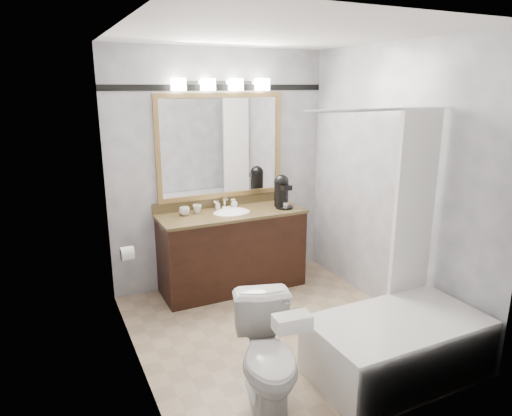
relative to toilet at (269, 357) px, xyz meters
name	(u,v)px	position (x,y,z in m)	size (l,w,h in m)	color
room	(279,195)	(0.51, 0.82, 0.89)	(2.42, 2.62, 2.52)	tan
vanity	(232,249)	(0.51, 1.84, 0.08)	(1.53, 0.58, 0.97)	black
mirror	(221,146)	(0.51, 2.10, 1.14)	(1.40, 0.04, 1.10)	tan
vanity_light_bar	(222,84)	(0.51, 2.05, 1.77)	(1.02, 0.14, 0.12)	silver
accent_stripe	(219,88)	(0.51, 2.11, 1.74)	(2.40, 0.01, 0.06)	black
bathtub	(398,337)	(1.06, -0.08, -0.08)	(1.30, 0.75, 1.96)	white
tp_roll	(127,253)	(-0.63, 1.48, 0.34)	(0.12, 0.12, 0.11)	white
toilet	(269,357)	(0.00, 0.00, 0.00)	(0.41, 0.71, 0.73)	white
tissue_box	(292,322)	(0.00, -0.30, 0.41)	(0.22, 0.12, 0.09)	white
coffee_maker	(282,191)	(1.07, 1.79, 0.67)	(0.18, 0.23, 0.35)	black
cup_left	(185,211)	(0.03, 1.93, 0.53)	(0.10, 0.10, 0.08)	white
cup_right	(197,209)	(0.18, 1.96, 0.53)	(0.09, 0.09, 0.08)	white
soap_bottle_a	(218,205)	(0.42, 2.01, 0.53)	(0.04, 0.04, 0.09)	white
soap_bottle_b	(234,203)	(0.61, 2.00, 0.53)	(0.07, 0.07, 0.10)	white
soap_bar	(227,208)	(0.50, 1.95, 0.50)	(0.08, 0.05, 0.03)	beige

